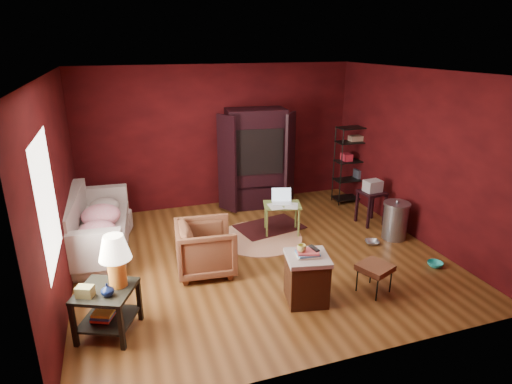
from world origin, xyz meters
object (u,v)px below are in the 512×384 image
(wire_shelving, at_px, (354,161))
(laptop_desk, at_px, (282,207))
(armchair, at_px, (206,246))
(tv_armoire, at_px, (256,157))
(side_table, at_px, (111,276))
(hamper, at_px, (307,277))
(sofa, at_px, (97,232))

(wire_shelving, bearing_deg, laptop_desk, -151.98)
(armchair, height_order, tv_armoire, tv_armoire)
(tv_armoire, height_order, wire_shelving, tv_armoire)
(armchair, relative_size, tv_armoire, 0.42)
(armchair, distance_m, side_table, 1.65)
(laptop_desk, bearing_deg, tv_armoire, 105.74)
(side_table, bearing_deg, tv_armoire, 49.51)
(laptop_desk, bearing_deg, hamper, -87.47)
(armchair, bearing_deg, sofa, 58.83)
(tv_armoire, xyz_separation_m, wire_shelving, (2.00, -0.39, -0.16))
(hamper, bearing_deg, wire_shelving, 51.10)
(hamper, height_order, laptop_desk, laptop_desk)
(sofa, distance_m, tv_armoire, 3.34)
(sofa, height_order, side_table, side_table)
(hamper, distance_m, tv_armoire, 3.56)
(side_table, relative_size, hamper, 1.60)
(side_table, distance_m, tv_armoire, 4.36)
(hamper, bearing_deg, tv_armoire, 82.25)
(side_table, height_order, laptop_desk, side_table)
(armchair, relative_size, side_table, 0.70)
(side_table, distance_m, wire_shelving, 5.64)
(side_table, bearing_deg, wire_shelving, 31.13)
(side_table, bearing_deg, laptop_desk, 33.89)
(sofa, distance_m, hamper, 3.44)
(side_table, relative_size, tv_armoire, 0.60)
(tv_armoire, bearing_deg, sofa, -152.76)
(armchair, bearing_deg, hamper, -131.46)
(sofa, distance_m, side_table, 2.17)
(laptop_desk, bearing_deg, wire_shelving, 42.50)
(hamper, relative_size, laptop_desk, 0.95)
(sofa, xyz_separation_m, armchair, (1.51, -1.13, 0.05))
(hamper, height_order, tv_armoire, tv_armoire)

